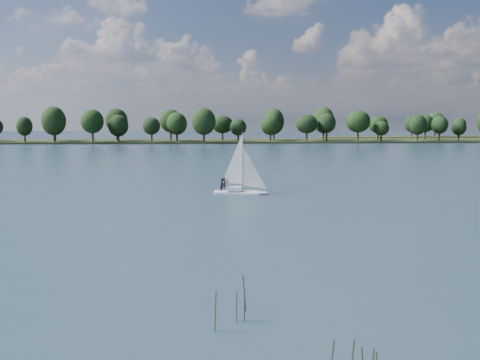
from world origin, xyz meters
The scene contains 4 objects.
ground centered at (0.00, 100.00, 0.00)m, with size 700.00×700.00×0.00m, color #233342.
far_shore centered at (0.00, 212.00, 0.00)m, with size 660.00×40.00×1.50m, color black.
sailboat centered at (-9.92, 39.82, 2.45)m, with size 6.89×3.03×8.77m.
treeline centered at (-12.52, 208.53, 8.07)m, with size 563.08×74.21×17.47m.
Camera 1 is at (-14.15, -31.54, 10.05)m, focal length 40.00 mm.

